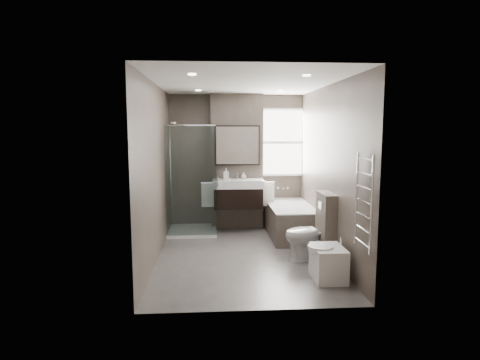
{
  "coord_description": "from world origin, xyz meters",
  "views": [
    {
      "loc": [
        -0.45,
        -5.97,
        1.94
      ],
      "look_at": [
        -0.04,
        0.15,
        1.16
      ],
      "focal_mm": 30.0,
      "sensor_mm": 36.0,
      "label": 1
    }
  ],
  "objects": [
    {
      "name": "cistern_box",
      "position": [
        1.21,
        -0.25,
        0.5
      ],
      "size": [
        0.19,
        0.55,
        1.0
      ],
      "color": "#4E453D",
      "rests_on": "ground"
    },
    {
      "name": "bidet",
      "position": [
        1.01,
        -1.06,
        0.23
      ],
      "size": [
        0.46,
        0.54,
        0.55
      ],
      "color": "white",
      "rests_on": "ground"
    },
    {
      "name": "vanity",
      "position": [
        0.0,
        1.43,
        0.74
      ],
      "size": [
        0.95,
        0.47,
        0.66
      ],
      "color": "black",
      "rests_on": "vanity_pier"
    },
    {
      "name": "towel_left",
      "position": [
        -0.56,
        1.4,
        0.72
      ],
      "size": [
        0.24,
        0.06,
        0.44
      ],
      "primitive_type": "cube",
      "color": "white",
      "rests_on": "vanity_pier"
    },
    {
      "name": "towel_radiator",
      "position": [
        1.25,
        -1.6,
        1.12
      ],
      "size": [
        0.03,
        0.49,
        1.1
      ],
      "color": "silver",
      "rests_on": "room"
    },
    {
      "name": "room",
      "position": [
        0.0,
        0.0,
        1.3
      ],
      "size": [
        2.7,
        3.9,
        2.7
      ],
      "color": "#56524F",
      "rests_on": "ground"
    },
    {
      "name": "bathtub",
      "position": [
        0.92,
        1.1,
        0.32
      ],
      "size": [
        0.75,
        1.6,
        0.57
      ],
      "color": "#4E453D",
      "rests_on": "ground"
    },
    {
      "name": "mirror_cabinet",
      "position": [
        0.0,
        1.61,
        1.63
      ],
      "size": [
        0.86,
        0.08,
        0.76
      ],
      "color": "black",
      "rests_on": "vanity_pier"
    },
    {
      "name": "towel_right",
      "position": [
        0.56,
        1.4,
        0.72
      ],
      "size": [
        0.24,
        0.06,
        0.44
      ],
      "primitive_type": "cube",
      "color": "white",
      "rests_on": "vanity_pier"
    },
    {
      "name": "vanity_pier",
      "position": [
        0.0,
        1.77,
        1.3
      ],
      "size": [
        1.0,
        0.25,
        2.6
      ],
      "primitive_type": "cube",
      "color": "#4E453D",
      "rests_on": "ground"
    },
    {
      "name": "soap_bottle_b",
      "position": [
        0.12,
        1.55,
        1.06
      ],
      "size": [
        0.09,
        0.09,
        0.12
      ],
      "primitive_type": "imported",
      "color": "white",
      "rests_on": "vanity"
    },
    {
      "name": "soap_bottle_a",
      "position": [
        -0.22,
        1.46,
        1.11
      ],
      "size": [
        0.1,
        0.1,
        0.22
      ],
      "primitive_type": "imported",
      "color": "white",
      "rests_on": "vanity"
    },
    {
      "name": "window",
      "position": [
        0.9,
        1.88,
        1.68
      ],
      "size": [
        0.98,
        0.06,
        1.33
      ],
      "color": "white",
      "rests_on": "room"
    },
    {
      "name": "shower_enclosure",
      "position": [
        -0.75,
        1.35,
        0.49
      ],
      "size": [
        0.9,
        0.9,
        2.0
      ],
      "color": "white",
      "rests_on": "ground"
    },
    {
      "name": "toilet",
      "position": [
        0.97,
        -0.24,
        0.39
      ],
      "size": [
        0.84,
        0.6,
        0.77
      ],
      "primitive_type": "imported",
      "rotation": [
        0.0,
        0.0,
        -1.33
      ],
      "color": "white",
      "rests_on": "ground"
    }
  ]
}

